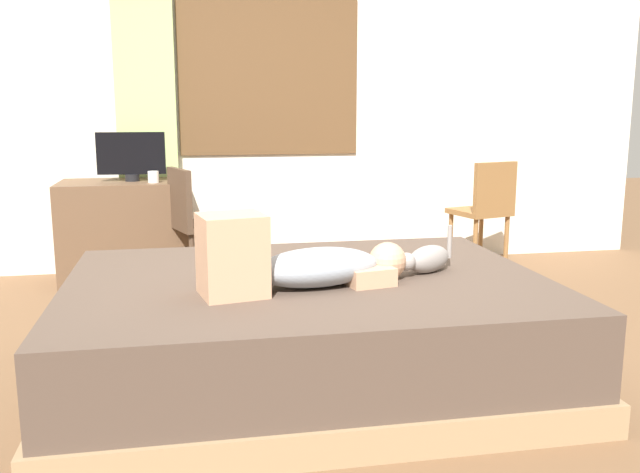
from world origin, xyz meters
TOP-DOWN VIEW (x-y plane):
  - ground_plane at (0.00, 0.00)m, footprint 16.00×16.00m
  - back_wall_with_window at (0.00, 2.44)m, footprint 6.40×0.14m
  - bed at (-0.09, -0.02)m, footprint 2.23×1.66m
  - person_lying at (-0.16, -0.20)m, footprint 0.94×0.41m
  - cat at (0.48, -0.05)m, footprint 0.32×0.23m
  - desk at (-1.07, 2.04)m, footprint 0.90×0.56m
  - tv_monitor at (-1.00, 2.04)m, footprint 0.48×0.10m
  - cup at (-0.85, 1.91)m, footprint 0.08×0.08m
  - chair_by_desk at (-0.57, 1.67)m, footprint 0.48×0.48m
  - chair_spare at (1.63, 1.84)m, footprint 0.47×0.47m
  - curtain_left at (-0.90, 2.32)m, footprint 0.44×0.06m

SIDE VIEW (x-z plane):
  - ground_plane at x=0.00m, z-range 0.00..0.00m
  - bed at x=-0.09m, z-range 0.00..0.49m
  - desk at x=-1.07m, z-range 0.00..0.74m
  - chair_by_desk at x=-0.57m, z-range 0.08..0.94m
  - chair_spare at x=1.63m, z-range 0.08..0.94m
  - cat at x=0.48m, z-range 0.46..0.67m
  - person_lying at x=-0.16m, z-range 0.44..0.78m
  - cup at x=-0.85m, z-range 0.74..0.82m
  - tv_monitor at x=-1.00m, z-range 0.75..1.10m
  - curtain_left at x=-0.90m, z-range 0.00..2.47m
  - back_wall_with_window at x=0.00m, z-range 0.00..2.90m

